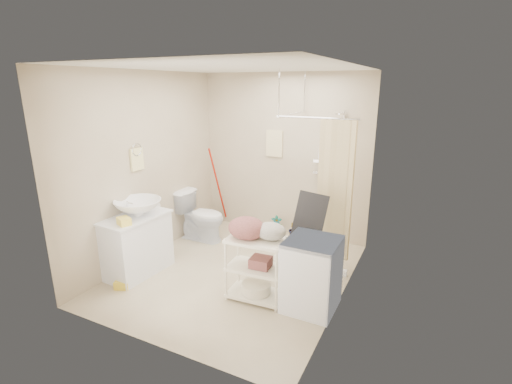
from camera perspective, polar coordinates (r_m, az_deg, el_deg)
floor at (r=5.06m, az=-3.12°, el=-12.24°), size 3.20×3.20×0.00m
ceiling at (r=4.46m, az=-3.65°, el=18.63°), size 2.80×3.20×0.04m
wall_back at (r=6.00m, az=4.21°, el=5.49°), size 2.80×0.04×2.60m
wall_front at (r=3.35m, az=-16.97°, el=-3.82°), size 2.80×0.04×2.60m
wall_left at (r=5.40m, az=-16.42°, el=3.69°), size 0.04×3.20×2.60m
wall_right at (r=4.10m, az=13.91°, el=0.05°), size 0.04×3.20×2.60m
vanity at (r=5.13m, az=-17.82°, el=-7.73°), size 0.56×0.93×0.79m
sink at (r=4.99m, az=-17.70°, el=-2.27°), size 0.69×0.69×0.21m
counter_basket at (r=4.72m, az=-19.65°, el=-4.25°), size 0.20×0.18×0.09m
floor_basket at (r=4.96m, az=-19.83°, el=-13.01°), size 0.31×0.28×0.14m
toilet at (r=5.98m, az=-8.43°, el=-3.64°), size 0.78×0.44×0.79m
mop at (r=6.54m, az=-6.20°, el=0.82°), size 0.16×0.16×1.37m
potted_plant_a at (r=6.14m, az=3.18°, el=-5.23°), size 0.21×0.19×0.34m
potted_plant_b at (r=6.06m, az=5.85°, el=-5.74°), size 0.17×0.14×0.31m
hanging_towel at (r=6.01m, az=2.84°, el=7.46°), size 0.28×0.03×0.42m
towel_ring at (r=5.22m, az=-17.88°, el=5.04°), size 0.04×0.22×0.34m
tp_holder at (r=5.56m, az=-15.30°, el=-2.08°), size 0.08×0.12×0.14m
shower at (r=5.28m, az=10.45°, el=1.01°), size 1.10×1.10×2.10m
shampoo_bottle_a at (r=5.68m, az=10.05°, el=6.20°), size 0.10×0.10×0.25m
shampoo_bottle_b at (r=5.68m, az=10.43°, el=5.72°), size 0.10×0.10×0.16m
washing_machine at (r=4.21m, az=8.56°, el=-12.38°), size 0.56×0.58×0.81m
laundry_rack at (r=4.30m, az=0.02°, el=-10.88°), size 0.68×0.42×0.90m
ironing_board at (r=4.43m, az=7.39°, el=-7.73°), size 0.36×0.16×1.25m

